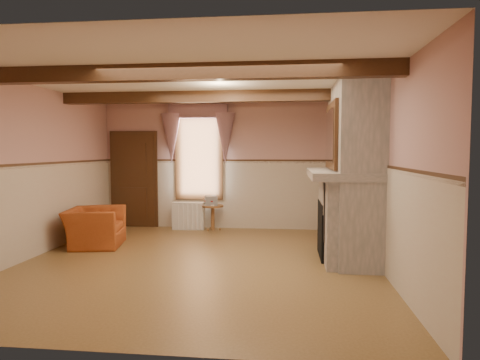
# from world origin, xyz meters

# --- Properties ---
(floor) EXTENTS (5.50, 6.00, 0.01)m
(floor) POSITION_xyz_m (0.00, 0.00, 0.00)
(floor) COLOR brown
(floor) RESTS_ON ground
(ceiling) EXTENTS (5.50, 6.00, 0.01)m
(ceiling) POSITION_xyz_m (0.00, 0.00, 2.80)
(ceiling) COLOR silver
(ceiling) RESTS_ON wall_back
(wall_back) EXTENTS (5.50, 0.02, 2.80)m
(wall_back) POSITION_xyz_m (0.00, 3.00, 1.40)
(wall_back) COLOR tan
(wall_back) RESTS_ON floor
(wall_front) EXTENTS (5.50, 0.02, 2.80)m
(wall_front) POSITION_xyz_m (0.00, -3.00, 1.40)
(wall_front) COLOR tan
(wall_front) RESTS_ON floor
(wall_left) EXTENTS (0.02, 6.00, 2.80)m
(wall_left) POSITION_xyz_m (-2.75, 0.00, 1.40)
(wall_left) COLOR tan
(wall_left) RESTS_ON floor
(wall_right) EXTENTS (0.02, 6.00, 2.80)m
(wall_right) POSITION_xyz_m (2.75, 0.00, 1.40)
(wall_right) COLOR tan
(wall_right) RESTS_ON floor
(wainscot) EXTENTS (5.50, 6.00, 1.50)m
(wainscot) POSITION_xyz_m (0.00, 0.00, 0.75)
(wainscot) COLOR beige
(wainscot) RESTS_ON floor
(chair_rail) EXTENTS (5.50, 6.00, 0.08)m
(chair_rail) POSITION_xyz_m (0.00, 0.00, 1.50)
(chair_rail) COLOR black
(chair_rail) RESTS_ON wainscot
(firebox) EXTENTS (0.20, 0.95, 0.90)m
(firebox) POSITION_xyz_m (2.00, 0.60, 0.45)
(firebox) COLOR black
(firebox) RESTS_ON floor
(armchair) EXTENTS (1.11, 1.21, 0.69)m
(armchair) POSITION_xyz_m (-2.11, 0.92, 0.34)
(armchair) COLOR #994219
(armchair) RESTS_ON floor
(side_table) EXTENTS (0.61, 0.61, 0.55)m
(side_table) POSITION_xyz_m (-0.25, 2.69, 0.28)
(side_table) COLOR brown
(side_table) RESTS_ON floor
(book_stack) EXTENTS (0.33, 0.37, 0.20)m
(book_stack) POSITION_xyz_m (-0.28, 2.69, 0.65)
(book_stack) COLOR #B7AD8C
(book_stack) RESTS_ON side_table
(radiator) EXTENTS (0.71, 0.21, 0.60)m
(radiator) POSITION_xyz_m (-0.79, 2.70, 0.30)
(radiator) COLOR silver
(radiator) RESTS_ON floor
(bowl) EXTENTS (0.37, 0.37, 0.09)m
(bowl) POSITION_xyz_m (2.24, 0.74, 1.47)
(bowl) COLOR brown
(bowl) RESTS_ON mantel
(mantel_clock) EXTENTS (0.14, 0.24, 0.20)m
(mantel_clock) POSITION_xyz_m (2.24, 1.40, 1.52)
(mantel_clock) COLOR black
(mantel_clock) RESTS_ON mantel
(oil_lamp) EXTENTS (0.11, 0.11, 0.28)m
(oil_lamp) POSITION_xyz_m (2.24, 0.84, 1.56)
(oil_lamp) COLOR #BE7D35
(oil_lamp) RESTS_ON mantel
(candle_red) EXTENTS (0.06, 0.06, 0.16)m
(candle_red) POSITION_xyz_m (2.24, -0.00, 1.50)
(candle_red) COLOR #A82914
(candle_red) RESTS_ON mantel
(jar_yellow) EXTENTS (0.06, 0.06, 0.12)m
(jar_yellow) POSITION_xyz_m (2.24, 0.22, 1.48)
(jar_yellow) COLOR gold
(jar_yellow) RESTS_ON mantel
(fireplace) EXTENTS (0.85, 2.00, 2.80)m
(fireplace) POSITION_xyz_m (2.42, 0.60, 1.40)
(fireplace) COLOR gray
(fireplace) RESTS_ON floor
(mantel) EXTENTS (1.05, 2.05, 0.12)m
(mantel) POSITION_xyz_m (2.24, 0.60, 1.36)
(mantel) COLOR gray
(mantel) RESTS_ON fireplace
(overmantel_mirror) EXTENTS (0.06, 1.44, 1.04)m
(overmantel_mirror) POSITION_xyz_m (2.06, 0.60, 1.97)
(overmantel_mirror) COLOR silver
(overmantel_mirror) RESTS_ON fireplace
(door) EXTENTS (1.10, 0.10, 2.10)m
(door) POSITION_xyz_m (-2.10, 2.94, 1.05)
(door) COLOR black
(door) RESTS_ON floor
(window) EXTENTS (1.06, 0.08, 2.02)m
(window) POSITION_xyz_m (-0.60, 2.97, 1.65)
(window) COLOR white
(window) RESTS_ON wall_back
(window_drapes) EXTENTS (1.30, 0.14, 1.40)m
(window_drapes) POSITION_xyz_m (-0.60, 2.88, 2.25)
(window_drapes) COLOR gray
(window_drapes) RESTS_ON wall_back
(ceiling_beam_front) EXTENTS (5.50, 0.18, 0.20)m
(ceiling_beam_front) POSITION_xyz_m (0.00, -1.20, 2.70)
(ceiling_beam_front) COLOR black
(ceiling_beam_front) RESTS_ON ceiling
(ceiling_beam_back) EXTENTS (5.50, 0.18, 0.20)m
(ceiling_beam_back) POSITION_xyz_m (0.00, 1.20, 2.70)
(ceiling_beam_back) COLOR black
(ceiling_beam_back) RESTS_ON ceiling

